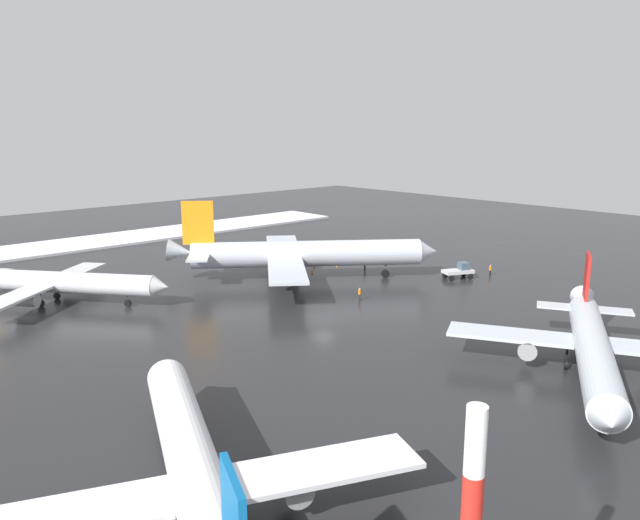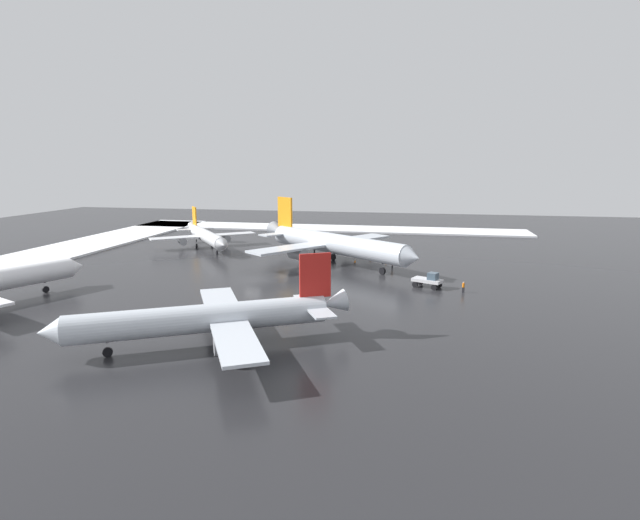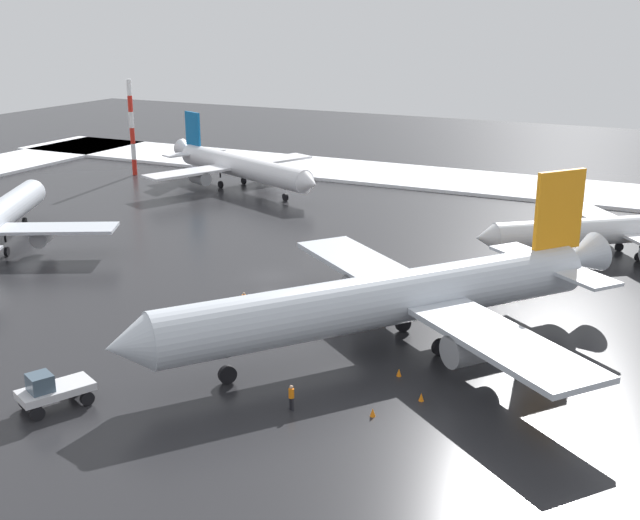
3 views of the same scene
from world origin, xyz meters
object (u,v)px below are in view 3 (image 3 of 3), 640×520
(airplane_parked_starboard, at_px, (240,166))
(antenna_mast, at_px, (132,128))
(airplane_foreground_jet, at_px, (616,230))
(ground_crew_near_tug, at_px, (291,396))
(traffic_cone_near_nose, at_px, (421,397))
(pushback_tug, at_px, (52,389))
(traffic_cone_mid_line, at_px, (399,372))
(traffic_cone_wingtip_side, at_px, (373,412))
(ground_crew_beside_wing, at_px, (244,300))
(airplane_far_rear, at_px, (394,298))

(airplane_parked_starboard, height_order, antenna_mast, antenna_mast)
(airplane_foreground_jet, bearing_deg, ground_crew_near_tug, 34.36)
(airplane_parked_starboard, distance_m, traffic_cone_near_nose, 67.20)
(airplane_parked_starboard, relative_size, pushback_tug, 6.04)
(traffic_cone_mid_line, bearing_deg, traffic_cone_wingtip_side, 95.42)
(traffic_cone_near_nose, bearing_deg, traffic_cone_wingtip_side, 58.38)
(airplane_parked_starboard, distance_m, ground_crew_beside_wing, 48.91)
(ground_crew_near_tug, relative_size, traffic_cone_mid_line, 3.11)
(ground_crew_beside_wing, xyz_separation_m, traffic_cone_near_nose, (-18.67, 8.78, -0.70))
(ground_crew_near_tug, distance_m, antenna_mast, 80.38)
(airplane_far_rear, relative_size, traffic_cone_near_nose, 62.83)
(airplane_foreground_jet, bearing_deg, traffic_cone_near_nose, 41.88)
(pushback_tug, relative_size, traffic_cone_mid_line, 9.27)
(airplane_foreground_jet, height_order, antenna_mast, antenna_mast)
(airplane_far_rear, distance_m, traffic_cone_near_nose, 9.23)
(ground_crew_near_tug, relative_size, traffic_cone_near_nose, 3.11)
(pushback_tug, relative_size, antenna_mast, 0.35)
(ground_crew_beside_wing, bearing_deg, traffic_cone_wingtip_side, -99.86)
(traffic_cone_near_nose, bearing_deg, ground_crew_near_tug, 34.46)
(airplane_foreground_jet, height_order, ground_crew_beside_wing, airplane_foreground_jet)
(airplane_parked_starboard, bearing_deg, antenna_mast, -160.21)
(airplane_foreground_jet, bearing_deg, airplane_parked_starboard, -50.28)
(antenna_mast, relative_size, traffic_cone_near_nose, 26.16)
(airplane_far_rear, bearing_deg, traffic_cone_wingtip_side, 51.96)
(traffic_cone_wingtip_side, bearing_deg, airplane_foreground_jet, -102.34)
(traffic_cone_wingtip_side, bearing_deg, traffic_cone_mid_line, -84.58)
(pushback_tug, bearing_deg, airplane_far_rear, 163.88)
(pushback_tug, bearing_deg, airplane_foreground_jet, 176.00)
(airplane_far_rear, distance_m, pushback_tug, 24.42)
(airplane_far_rear, bearing_deg, traffic_cone_mid_line, 63.70)
(ground_crew_beside_wing, relative_size, traffic_cone_mid_line, 3.11)
(airplane_far_rear, relative_size, pushback_tug, 6.78)
(ground_crew_beside_wing, height_order, traffic_cone_near_nose, ground_crew_beside_wing)
(pushback_tug, distance_m, traffic_cone_mid_line, 22.90)
(antenna_mast, bearing_deg, traffic_cone_near_nose, 141.28)
(traffic_cone_wingtip_side, bearing_deg, ground_crew_near_tug, 16.76)
(ground_crew_beside_wing, height_order, antenna_mast, antenna_mast)
(traffic_cone_near_nose, height_order, traffic_cone_wingtip_side, same)
(pushback_tug, bearing_deg, antenna_mast, -120.06)
(pushback_tug, xyz_separation_m, ground_crew_near_tug, (-13.73, -6.42, -0.31))
(airplane_foreground_jet, distance_m, traffic_cone_wingtip_side, 42.99)
(airplane_parked_starboard, bearing_deg, pushback_tug, -45.54)
(traffic_cone_near_nose, bearing_deg, airplane_foreground_jet, -100.48)
(antenna_mast, distance_m, traffic_cone_mid_line, 78.68)
(airplane_far_rear, xyz_separation_m, airplane_parked_starboard, (39.87, -43.20, -0.84))
(airplane_far_rear, xyz_separation_m, antenna_mast, (59.44, -44.38, 3.17))
(traffic_cone_near_nose, distance_m, traffic_cone_mid_line, 3.83)
(airplane_far_rear, height_order, pushback_tug, airplane_far_rear)
(airplane_parked_starboard, xyz_separation_m, airplane_foreground_jet, (-51.69, 11.60, -0.30))
(pushback_tug, bearing_deg, traffic_cone_near_nose, 143.62)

